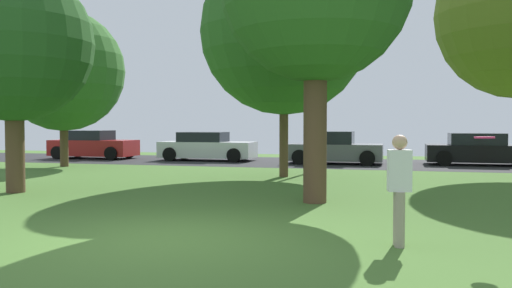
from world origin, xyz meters
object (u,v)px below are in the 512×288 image
(person_thrower, at_px, (399,185))
(parked_car_red, at_px, (93,145))
(birch_tree_lone, at_px, (13,44))
(parked_car_white, at_px, (207,147))
(frisbee_disc, at_px, (485,137))
(oak_tree_left, at_px, (284,31))
(oak_tree_center, at_px, (63,71))
(parked_car_black, at_px, (481,150))
(parked_car_grey, at_px, (334,149))
(street_lamp_post, at_px, (319,110))

(person_thrower, distance_m, parked_car_red, 21.49)
(birch_tree_lone, distance_m, parked_car_red, 13.59)
(parked_car_white, bearing_deg, frisbee_disc, -57.91)
(oak_tree_left, bearing_deg, birch_tree_lone, -135.84)
(oak_tree_center, relative_size, parked_car_white, 1.42)
(frisbee_disc, bearing_deg, person_thrower, -172.08)
(parked_car_red, relative_size, parked_car_white, 0.95)
(parked_car_black, bearing_deg, frisbee_disc, -98.29)
(person_thrower, bearing_deg, birch_tree_lone, 151.01)
(parked_car_red, relative_size, parked_car_grey, 1.04)
(birch_tree_lone, distance_m, person_thrower, 10.40)
(oak_tree_left, relative_size, person_thrower, 4.74)
(frisbee_disc, relative_size, street_lamp_post, 0.08)
(oak_tree_left, height_order, birch_tree_lone, oak_tree_left)
(oak_tree_left, relative_size, street_lamp_post, 1.66)
(frisbee_disc, xyz_separation_m, parked_car_black, (2.31, 15.87, -0.92))
(parked_car_red, bearing_deg, parked_car_grey, -1.90)
(birch_tree_lone, bearing_deg, person_thrower, -21.07)
(parked_car_grey, bearing_deg, frisbee_disc, -76.17)
(parked_car_red, bearing_deg, person_thrower, -46.92)
(parked_car_white, relative_size, parked_car_black, 0.99)
(person_thrower, relative_size, parked_car_red, 0.37)
(oak_tree_center, relative_size, frisbee_disc, 16.83)
(oak_tree_left, relative_size, parked_car_black, 1.67)
(parked_car_white, distance_m, parked_car_grey, 6.05)
(frisbee_disc, relative_size, parked_car_black, 0.08)
(parked_car_red, height_order, street_lamp_post, street_lamp_post)
(oak_tree_center, bearing_deg, street_lamp_post, 5.00)
(parked_car_black, relative_size, street_lamp_post, 1.00)
(person_thrower, relative_size, parked_car_white, 0.35)
(frisbee_disc, bearing_deg, birch_tree_lone, 161.81)
(birch_tree_lone, relative_size, parked_car_white, 1.29)
(oak_tree_left, relative_size, frisbee_disc, 19.89)
(birch_tree_lone, bearing_deg, street_lamp_post, 51.74)
(parked_car_red, distance_m, parked_car_white, 6.04)
(birch_tree_lone, distance_m, parked_car_grey, 13.85)
(birch_tree_lone, relative_size, parked_car_red, 1.36)
(street_lamp_post, bearing_deg, parked_car_black, 33.71)
(person_thrower, height_order, parked_car_red, person_thrower)
(oak_tree_center, height_order, parked_car_red, oak_tree_center)
(birch_tree_lone, distance_m, parked_car_black, 18.09)
(street_lamp_post, bearing_deg, frisbee_disc, -71.43)
(parked_car_red, relative_size, street_lamp_post, 0.94)
(birch_tree_lone, xyz_separation_m, parked_car_white, (0.68, 12.14, -3.11))
(oak_tree_center, bearing_deg, birch_tree_lone, -63.26)
(oak_tree_left, distance_m, street_lamp_post, 3.74)
(birch_tree_lone, distance_m, frisbee_disc, 11.22)
(person_thrower, height_order, parked_car_grey, person_thrower)
(frisbee_disc, height_order, street_lamp_post, street_lamp_post)
(frisbee_disc, relative_size, parked_car_red, 0.09)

